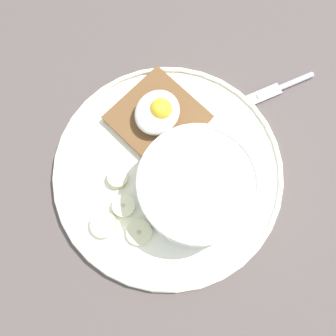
{
  "coord_description": "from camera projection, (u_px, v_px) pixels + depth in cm",
  "views": [
    {
      "loc": [
        -9.85,
        -5.64,
        49.87
      ],
      "look_at": [
        0.0,
        0.0,
        5.0
      ],
      "focal_mm": 40.0,
      "sensor_mm": 36.0,
      "label": 1
    }
  ],
  "objects": [
    {
      "name": "ground_plane",
      "position": [
        168.0,
        175.0,
        0.5
      ],
      "size": [
        120.0,
        120.0,
        2.0
      ],
      "primitive_type": "cube",
      "color": "#524846",
      "rests_on": "ground"
    },
    {
      "name": "plate",
      "position": [
        168.0,
        172.0,
        0.48
      ],
      "size": [
        29.82,
        29.82,
        1.6
      ],
      "color": "white",
      "rests_on": "ground_plane"
    },
    {
      "name": "oatmeal_bowl",
      "position": [
        196.0,
        187.0,
        0.44
      ],
      "size": [
        14.02,
        14.02,
        6.46
      ],
      "color": "white",
      "rests_on": "plate"
    },
    {
      "name": "toast_slice",
      "position": [
        158.0,
        118.0,
        0.49
      ],
      "size": [
        12.78,
        12.78,
        1.24
      ],
      "color": "brown",
      "rests_on": "plate"
    },
    {
      "name": "poached_egg",
      "position": [
        158.0,
        112.0,
        0.47
      ],
      "size": [
        6.29,
        5.58,
        3.77
      ],
      "color": "white",
      "rests_on": "toast_slice"
    },
    {
      "name": "banana_slice_front",
      "position": [
        104.0,
        224.0,
        0.46
      ],
      "size": [
        3.58,
        3.44,
        1.74
      ],
      "color": "#F2E8B5",
      "rests_on": "plate"
    },
    {
      "name": "banana_slice_left",
      "position": [
        124.0,
        206.0,
        0.46
      ],
      "size": [
        3.99,
        4.0,
        1.4
      ],
      "color": "#F0F2C2",
      "rests_on": "plate"
    },
    {
      "name": "banana_slice_back",
      "position": [
        139.0,
        232.0,
        0.46
      ],
      "size": [
        3.86,
        3.85,
        0.95
      ],
      "color": "beige",
      "rests_on": "plate"
    },
    {
      "name": "banana_slice_right",
      "position": [
        118.0,
        178.0,
        0.47
      ],
      "size": [
        3.13,
        3.01,
        1.52
      ],
      "color": "beige",
      "rests_on": "plate"
    },
    {
      "name": "knife",
      "position": [
        274.0,
        90.0,
        0.52
      ],
      "size": [
        10.53,
        8.19,
        0.8
      ],
      "color": "silver",
      "rests_on": "ground_plane"
    }
  ]
}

